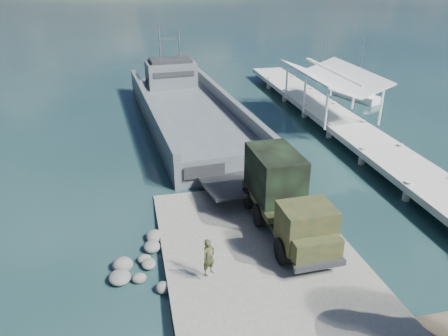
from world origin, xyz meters
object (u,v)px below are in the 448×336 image
landing_craft (190,116)px  soldier (209,264)px  military_truck (284,196)px  pier (334,110)px  sailboat_near (358,96)px  sailboat_far (321,74)px

landing_craft → soldier: (-2.58, -24.27, 0.67)m
landing_craft → military_truck: (2.41, -20.53, 1.73)m
landing_craft → military_truck: 20.74m
pier → landing_craft: landing_craft is taller
pier → military_truck: (-11.02, -16.84, 0.92)m
pier → sailboat_near: sailboat_near is taller
landing_craft → sailboat_near: size_ratio=4.46×
pier → landing_craft: (-13.43, 3.69, -0.82)m
landing_craft → military_truck: bearing=-87.8°
landing_craft → sailboat_far: (21.21, 16.52, -0.48)m
landing_craft → pier: bearing=-19.8°
soldier → sailboat_near: sailboat_near is taller
pier → soldier: pier is taller
military_truck → landing_craft: bearing=94.6°
landing_craft → sailboat_near: bearing=7.8°
landing_craft → sailboat_near: (20.41, 4.42, -0.39)m
pier → sailboat_far: size_ratio=7.71×
pier → military_truck: size_ratio=4.97×
landing_craft → soldier: 24.42m
soldier → sailboat_near: 36.78m
military_truck → sailboat_near: size_ratio=1.21×
military_truck → soldier: (-4.98, -3.74, -1.07)m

